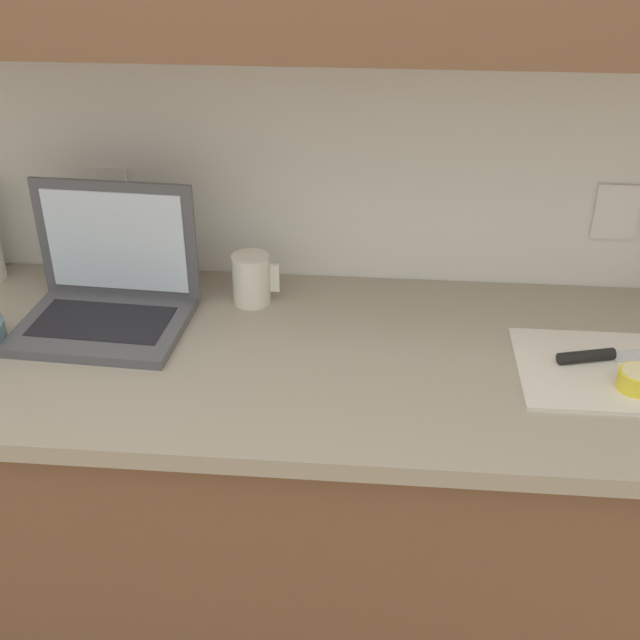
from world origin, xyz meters
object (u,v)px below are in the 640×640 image
Objects in this scene: laptop at (108,291)px; knife at (602,355)px; lemon_half_cut at (638,380)px; cutting_board at (607,370)px; measuring_cup at (252,279)px.

laptop is 1.28× the size of knife.
laptop reaches higher than lemon_half_cut.
measuring_cup reaches higher than cutting_board.
lemon_half_cut is at bearing -20.50° from measuring_cup.
cutting_board is 0.73m from measuring_cup.
lemon_half_cut is at bearing -81.63° from knife.
laptop is 4.95× the size of lemon_half_cut.
knife is at bearing 113.51° from lemon_half_cut.
lemon_half_cut is 0.78m from measuring_cup.
laptop is 0.29m from measuring_cup.
measuring_cup is (0.28, 0.10, -0.01)m from laptop.
laptop is at bearing 170.01° from lemon_half_cut.
knife is 3.87× the size of lemon_half_cut.
lemon_half_cut reaches higher than knife.
knife is 2.49× the size of measuring_cup.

